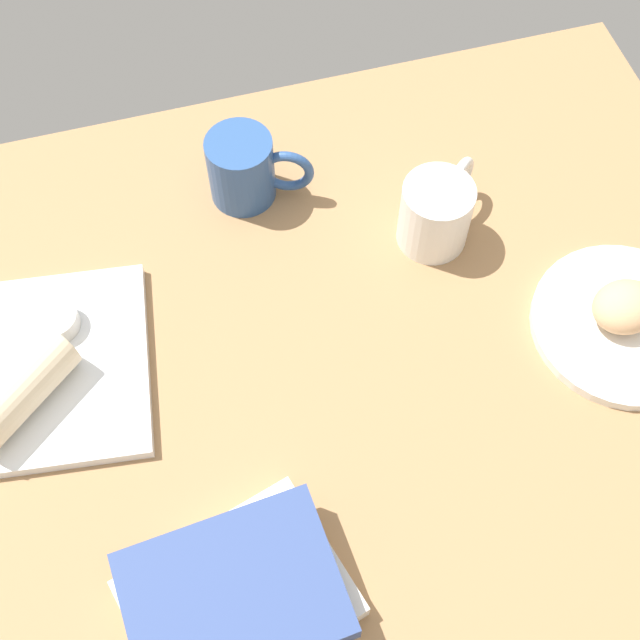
% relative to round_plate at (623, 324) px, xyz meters
% --- Properties ---
extents(dining_table, '(1.10, 0.90, 0.04)m').
position_rel_round_plate_xyz_m(dining_table, '(0.35, -0.03, -0.03)').
color(dining_table, '#9E754C').
rests_on(dining_table, ground).
extents(round_plate, '(0.21, 0.21, 0.01)m').
position_rel_round_plate_xyz_m(round_plate, '(0.00, 0.00, 0.00)').
color(round_plate, white).
rests_on(round_plate, dining_table).
extents(scone_pastry, '(0.08, 0.07, 0.05)m').
position_rel_round_plate_xyz_m(scone_pastry, '(0.00, -0.01, 0.03)').
color(scone_pastry, tan).
rests_on(scone_pastry, round_plate).
extents(square_plate, '(0.27, 0.27, 0.02)m').
position_rel_round_plate_xyz_m(square_plate, '(0.66, -0.12, 0.00)').
color(square_plate, white).
rests_on(square_plate, dining_table).
extents(sauce_cup, '(0.05, 0.05, 0.02)m').
position_rel_round_plate_xyz_m(sauce_cup, '(0.63, -0.17, 0.02)').
color(sauce_cup, silver).
rests_on(sauce_cup, square_plate).
extents(breakfast_wrap, '(0.15, 0.14, 0.06)m').
position_rel_round_plate_xyz_m(breakfast_wrap, '(0.68, -0.08, 0.04)').
color(breakfast_wrap, beige).
rests_on(breakfast_wrap, square_plate).
extents(book_stack, '(0.24, 0.21, 0.06)m').
position_rel_round_plate_xyz_m(book_stack, '(0.50, 0.19, 0.02)').
color(book_stack, silver).
rests_on(book_stack, dining_table).
extents(coffee_mug, '(0.13, 0.08, 0.09)m').
position_rel_round_plate_xyz_m(coffee_mug, '(0.38, -0.31, 0.04)').
color(coffee_mug, '#2D518C').
rests_on(coffee_mug, dining_table).
extents(second_mug, '(0.12, 0.11, 0.09)m').
position_rel_round_plate_xyz_m(second_mug, '(0.17, -0.18, 0.04)').
color(second_mug, white).
rests_on(second_mug, dining_table).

